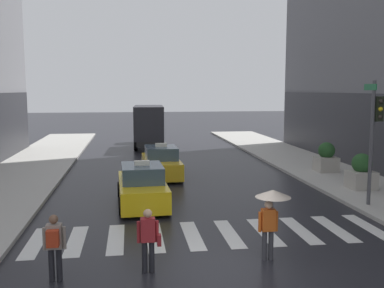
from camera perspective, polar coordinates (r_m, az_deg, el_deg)
ground_plane at (r=11.50m, az=5.36°, el=-16.50°), size 160.00×160.00×0.00m
crosswalk_markings at (r=14.23m, az=2.48°, el=-11.72°), size 11.30×2.80×0.01m
traffic_light_pole at (r=18.04m, az=22.82°, el=2.30°), size 0.44×0.84×4.80m
taxi_lead at (r=17.68m, az=-6.55°, el=-5.58°), size 2.06×4.60×1.80m
taxi_second at (r=23.18m, az=-4.07°, el=-2.51°), size 2.03×4.59×1.80m
box_truck at (r=34.77m, az=-5.69°, el=2.57°), size 2.53×7.62×3.35m
pedestrian_with_umbrella at (r=11.99m, az=10.35°, el=-7.91°), size 0.96×0.96×1.94m
pedestrian_with_backpack at (r=11.15m, az=-17.60°, el=-12.23°), size 0.55×0.43×1.65m
pedestrian_with_handbag at (r=11.21m, az=-5.72°, el=-12.01°), size 0.60×0.24×1.65m
planter_near_corner at (r=21.15m, az=21.31°, el=-3.51°), size 1.10×1.10×1.60m
planter_mid_block at (r=24.92m, az=17.18°, el=-1.79°), size 1.10×1.10×1.60m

